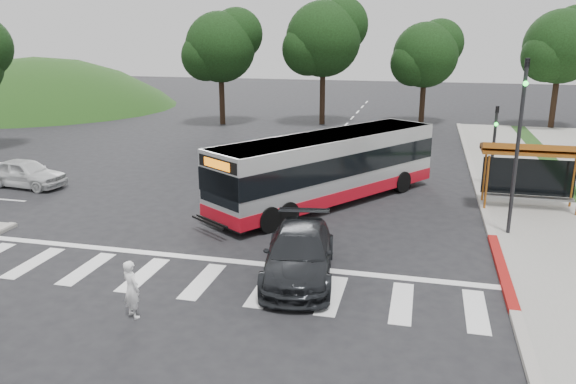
% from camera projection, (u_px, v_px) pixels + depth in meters
% --- Properties ---
extents(ground, '(140.00, 140.00, 0.00)m').
position_uv_depth(ground, '(252.00, 228.00, 21.87)').
color(ground, black).
rests_on(ground, ground).
extents(sidewalk_east, '(4.00, 40.00, 0.12)m').
position_uv_depth(sidewalk_east, '(521.00, 191.00, 26.80)').
color(sidewalk_east, gray).
rests_on(sidewalk_east, ground).
extents(curb_east, '(0.30, 40.00, 0.15)m').
position_uv_depth(curb_east, '(477.00, 188.00, 27.26)').
color(curb_east, '#9E9991').
rests_on(curb_east, ground).
extents(curb_east_red, '(0.32, 6.00, 0.15)m').
position_uv_depth(curb_east_red, '(502.00, 269.00, 17.92)').
color(curb_east_red, maroon).
rests_on(curb_east_red, ground).
extents(hillside_nw, '(44.00, 44.00, 10.00)m').
position_uv_depth(hillside_nw, '(40.00, 107.00, 57.21)').
color(hillside_nw, '#183812').
rests_on(hillside_nw, ground).
extents(crosswalk_ladder, '(18.00, 2.60, 0.01)m').
position_uv_depth(crosswalk_ladder, '(203.00, 281.00, 17.20)').
color(crosswalk_ladder, silver).
rests_on(crosswalk_ladder, ground).
extents(bus_shelter, '(4.20, 1.60, 2.86)m').
position_uv_depth(bus_shelter, '(533.00, 156.00, 23.52)').
color(bus_shelter, '#9B5519').
rests_on(bus_shelter, sidewalk_east).
extents(traffic_signal_ne_tall, '(0.18, 0.37, 6.50)m').
position_uv_depth(traffic_signal_ne_tall, '(519.00, 133.00, 20.00)').
color(traffic_signal_ne_tall, black).
rests_on(traffic_signal_ne_tall, ground).
extents(traffic_signal_ne_short, '(0.18, 0.37, 4.00)m').
position_uv_depth(traffic_signal_ne_short, '(494.00, 138.00, 26.92)').
color(traffic_signal_ne_short, black).
rests_on(traffic_signal_ne_short, ground).
extents(tree_ne_a, '(6.16, 5.74, 9.30)m').
position_uv_depth(tree_ne_a, '(562.00, 45.00, 42.64)').
color(tree_ne_a, black).
rests_on(tree_ne_a, parking_lot).
extents(tree_north_a, '(6.60, 6.15, 10.17)m').
position_uv_depth(tree_north_a, '(325.00, 38.00, 44.75)').
color(tree_north_a, black).
rests_on(tree_north_a, ground).
extents(tree_north_b, '(5.72, 5.33, 8.43)m').
position_uv_depth(tree_north_b, '(426.00, 54.00, 45.13)').
color(tree_north_b, black).
rests_on(tree_north_b, ground).
extents(tree_north_c, '(6.16, 5.74, 9.30)m').
position_uv_depth(tree_north_c, '(221.00, 46.00, 44.88)').
color(tree_north_c, black).
rests_on(tree_north_c, ground).
extents(transit_bus, '(8.76, 11.23, 3.06)m').
position_uv_depth(transit_bus, '(329.00, 169.00, 24.75)').
color(transit_bus, '#A7AAAC').
rests_on(transit_bus, ground).
extents(pedestrian, '(0.70, 0.62, 1.61)m').
position_uv_depth(pedestrian, '(131.00, 289.00, 14.87)').
color(pedestrian, white).
rests_on(pedestrian, ground).
extents(dark_sedan, '(2.85, 5.42, 1.50)m').
position_uv_depth(dark_sedan, '(299.00, 254.00, 17.36)').
color(dark_sedan, black).
rests_on(dark_sedan, ground).
extents(west_car_white, '(4.26, 2.10, 1.40)m').
position_uv_depth(west_car_white, '(26.00, 173.00, 27.51)').
color(west_car_white, silver).
rests_on(west_car_white, ground).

